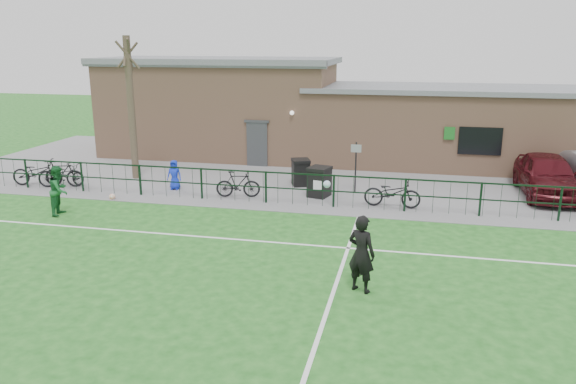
% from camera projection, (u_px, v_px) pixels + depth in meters
% --- Properties ---
extents(ground, '(90.00, 90.00, 0.00)m').
position_uv_depth(ground, '(240.00, 302.00, 12.82)').
color(ground, '#1A5619').
rests_on(ground, ground).
extents(paving_strip, '(34.00, 13.00, 0.02)m').
position_uv_depth(paving_strip, '(329.00, 172.00, 25.54)').
color(paving_strip, slate).
rests_on(paving_strip, ground).
extents(pitch_line_touch, '(28.00, 0.10, 0.01)m').
position_uv_depth(pitch_line_touch, '(305.00, 207.00, 20.17)').
color(pitch_line_touch, white).
rests_on(pitch_line_touch, ground).
extents(pitch_line_mid, '(28.00, 0.10, 0.01)m').
position_uv_depth(pitch_line_mid, '(281.00, 243.00, 16.59)').
color(pitch_line_mid, white).
rests_on(pitch_line_mid, ground).
extents(pitch_line_perp, '(0.10, 16.00, 0.01)m').
position_uv_depth(pitch_line_perp, '(327.00, 311.00, 12.40)').
color(pitch_line_perp, white).
rests_on(pitch_line_perp, ground).
extents(perimeter_fence, '(28.00, 0.10, 1.20)m').
position_uv_depth(perimeter_fence, '(306.00, 190.00, 20.20)').
color(perimeter_fence, black).
rests_on(perimeter_fence, ground).
extents(bare_tree, '(0.30, 0.30, 6.00)m').
position_uv_depth(bare_tree, '(131.00, 109.00, 23.61)').
color(bare_tree, '#413527').
rests_on(bare_tree, ground).
extents(wheelie_bin_left, '(0.89, 0.95, 1.06)m').
position_uv_depth(wheelie_bin_left, '(319.00, 183.00, 21.36)').
color(wheelie_bin_left, black).
rests_on(wheelie_bin_left, paving_strip).
extents(wheelie_bin_right, '(0.89, 0.94, 1.00)m').
position_uv_depth(wheelie_bin_right, '(301.00, 173.00, 23.02)').
color(wheelie_bin_right, black).
rests_on(wheelie_bin_right, paving_strip).
extents(sign_post, '(0.07, 0.07, 2.00)m').
position_uv_depth(sign_post, '(356.00, 168.00, 21.78)').
color(sign_post, black).
rests_on(sign_post, paving_strip).
extents(car_maroon, '(1.98, 4.78, 1.62)m').
position_uv_depth(car_maroon, '(547.00, 175.00, 21.42)').
color(car_maroon, '#420B11').
rests_on(car_maroon, paving_strip).
extents(bicycle_a, '(2.17, 1.08, 1.09)m').
position_uv_depth(bicycle_a, '(37.00, 172.00, 22.98)').
color(bicycle_a, black).
rests_on(bicycle_a, paving_strip).
extents(bicycle_b, '(1.88, 1.02, 1.09)m').
position_uv_depth(bicycle_b, '(61.00, 174.00, 22.71)').
color(bicycle_b, black).
rests_on(bicycle_b, paving_strip).
extents(bicycle_c, '(1.73, 0.78, 0.88)m').
position_uv_depth(bicycle_c, '(67.00, 174.00, 23.18)').
color(bicycle_c, black).
rests_on(bicycle_c, paving_strip).
extents(bicycle_d, '(1.74, 0.78, 1.01)m').
position_uv_depth(bicycle_d, '(238.00, 184.00, 21.26)').
color(bicycle_d, black).
rests_on(bicycle_d, paving_strip).
extents(bicycle_e, '(2.03, 0.80, 1.05)m').
position_uv_depth(bicycle_e, '(392.00, 193.00, 19.98)').
color(bicycle_e, black).
rests_on(bicycle_e, paving_strip).
extents(spectator_child, '(0.61, 0.43, 1.19)m').
position_uv_depth(spectator_child, '(174.00, 175.00, 22.37)').
color(spectator_child, '#152DC9').
rests_on(spectator_child, paving_strip).
extents(goalkeeper_kick, '(1.90, 4.01, 1.89)m').
position_uv_depth(goalkeeper_kick, '(361.00, 252.00, 13.24)').
color(goalkeeper_kick, black).
rests_on(goalkeeper_kick, ground).
extents(outfield_player, '(0.77, 0.92, 1.70)m').
position_uv_depth(outfield_player, '(59.00, 190.00, 19.13)').
color(outfield_player, '#1A5D2B').
rests_on(outfield_player, ground).
extents(ball_ground, '(0.23, 0.23, 0.23)m').
position_uv_depth(ball_ground, '(112.00, 197.00, 21.09)').
color(ball_ground, white).
rests_on(ball_ground, ground).
extents(clubhouse, '(24.25, 5.40, 4.96)m').
position_uv_depth(clubhouse, '(321.00, 115.00, 27.97)').
color(clubhouse, tan).
rests_on(clubhouse, ground).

